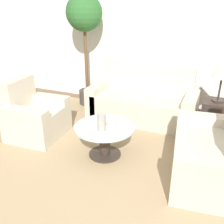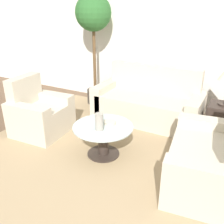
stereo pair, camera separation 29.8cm
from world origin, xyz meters
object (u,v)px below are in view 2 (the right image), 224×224
(vase, at_px, (99,122))
(loveseat, at_px, (212,161))
(sofa_main, at_px, (148,103))
(coffee_table, at_px, (103,136))
(bowl, at_px, (110,122))
(potted_plant, at_px, (93,22))
(armchair, at_px, (39,115))

(vase, bearing_deg, loveseat, 7.77)
(sofa_main, bearing_deg, coffee_table, -94.61)
(loveseat, bearing_deg, bowl, -98.40)
(potted_plant, bearing_deg, coffee_table, -54.75)
(sofa_main, height_order, armchair, sofa_main)
(sofa_main, height_order, potted_plant, potted_plant)
(potted_plant, xyz_separation_m, bowl, (1.20, -1.53, -1.15))
(coffee_table, relative_size, potted_plant, 0.38)
(loveseat, bearing_deg, armchair, -97.82)
(armchair, height_order, potted_plant, potted_plant)
(sofa_main, relative_size, loveseat, 1.35)
(armchair, relative_size, potted_plant, 0.43)
(armchair, distance_m, potted_plant, 2.03)
(armchair, xyz_separation_m, loveseat, (2.65, -0.02, 0.00))
(loveseat, bearing_deg, potted_plant, -128.84)
(coffee_table, xyz_separation_m, potted_plant, (-1.15, 1.63, 1.33))
(sofa_main, height_order, loveseat, sofa_main)
(armchair, bearing_deg, sofa_main, -50.35)
(sofa_main, distance_m, vase, 1.54)
(sofa_main, height_order, vase, sofa_main)
(coffee_table, bearing_deg, vase, -84.01)
(armchair, height_order, coffee_table, armchair)
(bowl, bearing_deg, loveseat, -0.98)
(potted_plant, relative_size, bowl, 13.09)
(armchair, relative_size, bowl, 5.56)
(loveseat, xyz_separation_m, potted_plant, (-2.54, 1.55, 1.32))
(sofa_main, relative_size, armchair, 2.06)
(potted_plant, bearing_deg, vase, -56.25)
(vase, relative_size, bowl, 1.40)
(vase, height_order, bowl, vase)
(armchair, bearing_deg, loveseat, -94.27)
(loveseat, distance_m, bowl, 1.35)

